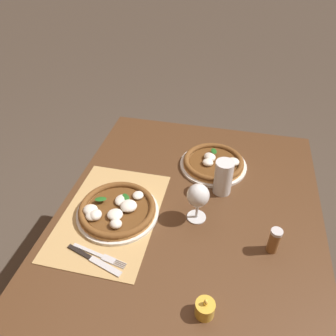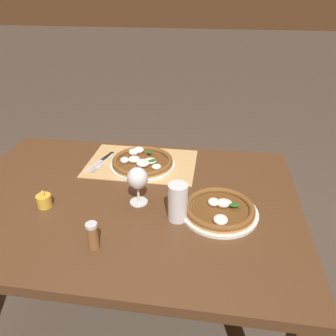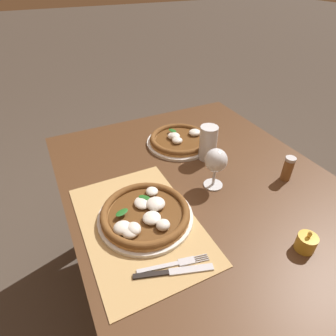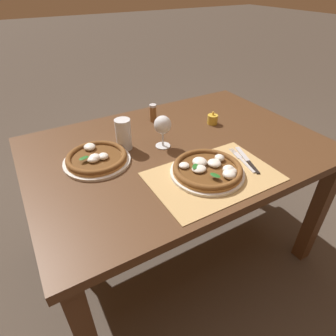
% 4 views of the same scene
% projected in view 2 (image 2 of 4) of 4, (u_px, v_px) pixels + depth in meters
% --- Properties ---
extents(ground_plane, '(24.00, 24.00, 0.00)m').
position_uv_depth(ground_plane, '(134.00, 315.00, 1.69)').
color(ground_plane, '#473D33').
extents(dining_table, '(1.39, 0.97, 0.74)m').
position_uv_depth(dining_table, '(126.00, 215.00, 1.37)').
color(dining_table, '#4C301C').
rests_on(dining_table, ground).
extents(paper_placemat, '(0.51, 0.34, 0.00)m').
position_uv_depth(paper_placemat, '(142.00, 163.00, 1.56)').
color(paper_placemat, tan).
rests_on(paper_placemat, dining_table).
extents(pizza_near, '(0.30, 0.30, 0.05)m').
position_uv_depth(pizza_near, '(142.00, 162.00, 1.53)').
color(pizza_near, silver).
rests_on(pizza_near, paper_placemat).
extents(pizza_far, '(0.29, 0.29, 0.05)m').
position_uv_depth(pizza_far, '(220.00, 209.00, 1.22)').
color(pizza_far, silver).
rests_on(pizza_far, dining_table).
extents(wine_glass, '(0.08, 0.08, 0.16)m').
position_uv_depth(wine_glass, '(138.00, 180.00, 1.23)').
color(wine_glass, silver).
rests_on(wine_glass, dining_table).
extents(pint_glass, '(0.07, 0.07, 0.15)m').
position_uv_depth(pint_glass, '(178.00, 203.00, 1.17)').
color(pint_glass, silver).
rests_on(pint_glass, dining_table).
extents(fork, '(0.06, 0.20, 0.00)m').
position_uv_depth(fork, '(103.00, 163.00, 1.56)').
color(fork, '#B7B7BC').
rests_on(fork, paper_placemat).
extents(knife, '(0.08, 0.21, 0.01)m').
position_uv_depth(knife, '(100.00, 161.00, 1.57)').
color(knife, black).
rests_on(knife, paper_placemat).
extents(votive_candle, '(0.06, 0.06, 0.07)m').
position_uv_depth(votive_candle, '(44.00, 201.00, 1.25)').
color(votive_candle, gold).
rests_on(votive_candle, dining_table).
extents(pepper_shaker, '(0.04, 0.04, 0.10)m').
position_uv_depth(pepper_shaker, '(93.00, 236.00, 1.05)').
color(pepper_shaker, brown).
rests_on(pepper_shaker, dining_table).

